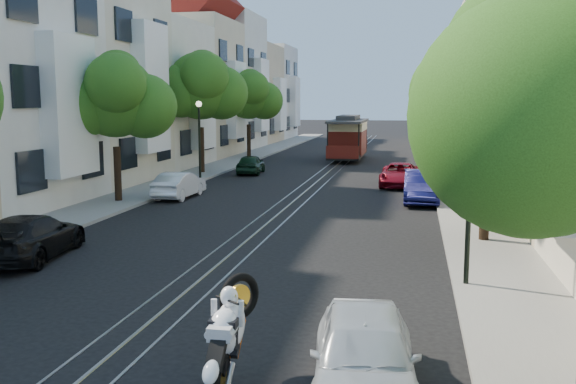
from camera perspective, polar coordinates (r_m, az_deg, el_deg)
The scene contains 25 objects.
ground at distance 39.53m, azimuth 3.73°, elevation 1.87°, with size 200.00×200.00×0.00m, color black.
sidewalk_east at distance 39.26m, azimuth 14.28°, elevation 1.68°, with size 2.50×80.00×0.12m, color gray.
sidewalk_west at distance 41.07m, azimuth -6.36°, elevation 2.16°, with size 2.50×80.00×0.12m, color gray.
rail_left at distance 39.60m, azimuth 2.94°, elevation 1.91°, with size 0.06×80.00×0.02m, color gray.
rail_slot at distance 39.53m, azimuth 3.73°, elevation 1.89°, with size 0.06×80.00×0.02m, color gray.
rail_right at distance 39.46m, azimuth 4.52°, elevation 1.87°, with size 0.06×80.00×0.02m, color gray.
lane_line at distance 39.53m, azimuth 3.73°, elevation 1.88°, with size 0.08×80.00×0.01m, color tan.
townhouses_east at distance 39.49m, azimuth 21.34°, elevation 8.87°, with size 7.75×72.00×12.00m.
townhouses_west at distance 42.39m, azimuth -12.55°, elevation 9.00°, with size 7.75×72.00×11.76m.
tree_e_b at distance 20.07m, azimuth 17.73°, elevation 8.93°, with size 4.93×4.08×6.68m.
tree_e_c at distance 31.02m, azimuth 15.40°, elevation 8.38°, with size 4.84×3.99×6.52m.
tree_e_d at distance 42.00m, azimuth 14.31°, elevation 8.67°, with size 5.01×4.16×6.85m.
tree_w_b at distance 27.74m, azimuth -15.05°, elevation 8.04°, with size 4.72×3.87×6.27m.
tree_w_c at distance 37.95m, azimuth -7.70°, elevation 9.22°, with size 5.13×4.28×7.09m.
tree_w_d at distance 48.49m, azimuth -3.47°, elevation 8.49°, with size 4.84×3.99×6.52m.
lamp_east at distance 15.10m, azimuth 15.92°, elevation 2.19°, with size 0.32×0.32×4.16m.
lamp_west at distance 34.89m, azimuth -7.89°, elevation 5.66°, with size 0.32×0.32×4.16m.
sportbike_rider at distance 9.88m, azimuth -5.36°, elevation -12.23°, with size 0.57×1.97×1.68m.
cable_car at distance 46.83m, azimuth 5.37°, elevation 4.98°, with size 2.40×7.66×2.94m.
parked_car_e_near at distance 9.70m, azimuth 6.82°, elevation -14.25°, with size 1.54×3.82×1.30m, color silver.
parked_car_e_mid at distance 27.90m, azimuth 11.83°, elevation 0.48°, with size 1.44×4.12×1.36m, color #0E1046.
parked_car_e_far at distance 32.87m, azimuth 9.94°, elevation 1.52°, with size 1.95×4.23×1.17m, color maroon.
parked_car_w_near at distance 19.00m, azimuth -21.90°, elevation -3.70°, with size 1.74×4.28×1.24m, color black.
parked_car_w_mid at distance 28.98m, azimuth -9.64°, elevation 0.63°, with size 1.23×3.54×1.17m, color white.
parked_car_w_far at distance 37.98m, azimuth -3.33°, elevation 2.49°, with size 1.35×3.36×1.14m, color black.
Camera 1 is at (5.01, -10.97, 4.35)m, focal length 40.00 mm.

